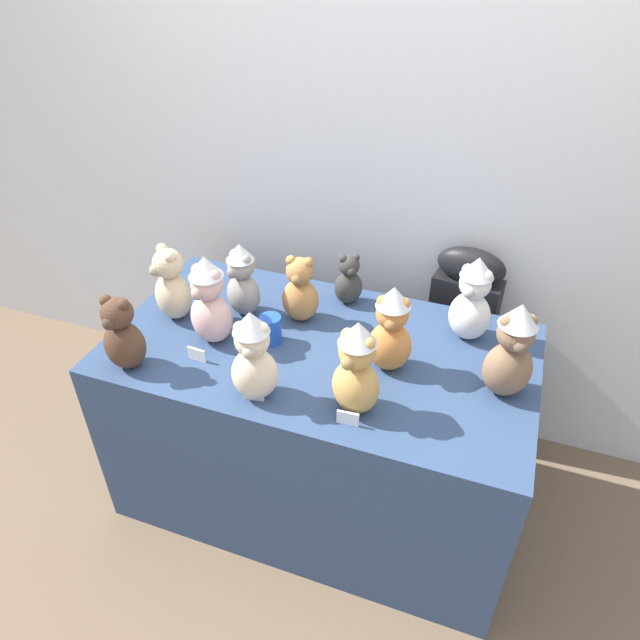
% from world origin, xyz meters
% --- Properties ---
extents(ground_plane, '(10.00, 10.00, 0.00)m').
position_xyz_m(ground_plane, '(0.00, 0.00, 0.00)').
color(ground_plane, brown).
extents(wall_back, '(7.00, 0.08, 2.60)m').
position_xyz_m(wall_back, '(0.00, 0.92, 1.30)').
color(wall_back, silver).
rests_on(wall_back, ground_plane).
extents(display_table, '(1.54, 0.85, 0.80)m').
position_xyz_m(display_table, '(0.00, 0.25, 0.40)').
color(display_table, navy).
rests_on(display_table, ground_plane).
extents(instrument_case, '(0.29, 0.16, 1.00)m').
position_xyz_m(instrument_case, '(0.45, 0.80, 0.50)').
color(instrument_case, black).
rests_on(instrument_case, ground_plane).
extents(teddy_bear_cocoa, '(0.15, 0.13, 0.29)m').
position_xyz_m(teddy_bear_cocoa, '(-0.59, -0.08, 0.93)').
color(teddy_bear_cocoa, '#4C3323').
rests_on(teddy_bear_cocoa, display_table).
extents(teddy_bear_ash, '(0.17, 0.16, 0.31)m').
position_xyz_m(teddy_bear_ash, '(-0.35, 0.35, 0.95)').
color(teddy_bear_ash, gray).
rests_on(teddy_bear_ash, display_table).
extents(teddy_bear_ginger, '(0.17, 0.15, 0.33)m').
position_xyz_m(teddy_bear_ginger, '(0.26, 0.22, 0.96)').
color(teddy_bear_ginger, '#D17F3D').
rests_on(teddy_bear_ginger, display_table).
extents(teddy_bear_snow, '(0.18, 0.17, 0.34)m').
position_xyz_m(teddy_bear_snow, '(0.49, 0.49, 0.96)').
color(teddy_bear_snow, white).
rests_on(teddy_bear_snow, display_table).
extents(teddy_bear_cream, '(0.18, 0.16, 0.33)m').
position_xyz_m(teddy_bear_cream, '(-0.11, -0.06, 0.96)').
color(teddy_bear_cream, beige).
rests_on(teddy_bear_cream, display_table).
extents(teddy_bear_honey, '(0.18, 0.17, 0.34)m').
position_xyz_m(teddy_bear_honey, '(0.21, -0.01, 0.96)').
color(teddy_bear_honey, tan).
rests_on(teddy_bear_honey, display_table).
extents(teddy_bear_sand, '(0.20, 0.19, 0.30)m').
position_xyz_m(teddy_bear_sand, '(-0.59, 0.24, 0.94)').
color(teddy_bear_sand, '#CCB78E').
rests_on(teddy_bear_sand, display_table).
extents(teddy_bear_caramel, '(0.15, 0.14, 0.28)m').
position_xyz_m(teddy_bear_caramel, '(-0.13, 0.39, 0.93)').
color(teddy_bear_caramel, '#B27A42').
rests_on(teddy_bear_caramel, display_table).
extents(teddy_bear_blush, '(0.18, 0.16, 0.35)m').
position_xyz_m(teddy_bear_blush, '(-0.38, 0.16, 0.97)').
color(teddy_bear_blush, beige).
rests_on(teddy_bear_blush, display_table).
extents(teddy_bear_mocha, '(0.20, 0.19, 0.35)m').
position_xyz_m(teddy_bear_mocha, '(0.65, 0.23, 0.97)').
color(teddy_bear_mocha, '#7F6047').
rests_on(teddy_bear_mocha, display_table).
extents(teddy_bear_charcoal, '(0.15, 0.14, 0.22)m').
position_xyz_m(teddy_bear_charcoal, '(0.01, 0.56, 0.90)').
color(teddy_bear_charcoal, '#383533').
rests_on(teddy_bear_charcoal, display_table).
extents(party_cup_blue, '(0.08, 0.08, 0.11)m').
position_xyz_m(party_cup_blue, '(-0.18, 0.22, 0.85)').
color(party_cup_blue, blue).
rests_on(party_cup_blue, display_table).
extents(name_card_front_left, '(0.07, 0.01, 0.05)m').
position_xyz_m(name_card_front_left, '(0.21, -0.08, 0.82)').
color(name_card_front_left, white).
rests_on(name_card_front_left, display_table).
extents(name_card_front_middle, '(0.07, 0.01, 0.05)m').
position_xyz_m(name_card_front_middle, '(-0.38, 0.03, 0.82)').
color(name_card_front_middle, white).
rests_on(name_card_front_middle, display_table).
extents(name_card_front_right, '(0.07, 0.02, 0.05)m').
position_xyz_m(name_card_front_right, '(-0.11, -0.08, 0.82)').
color(name_card_front_right, white).
rests_on(name_card_front_right, display_table).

